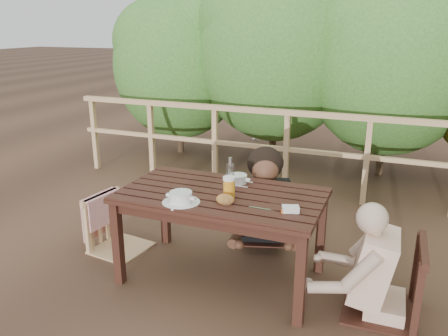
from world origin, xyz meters
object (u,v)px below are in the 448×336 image
at_px(diner_right, 394,227).
at_px(chair_far, 263,197).
at_px(soup_far, 238,179).
at_px(butter_tub, 291,210).
at_px(woman, 265,166).
at_px(chair_left, 118,201).
at_px(beer_glass, 229,188).
at_px(soup_near, 181,198).
at_px(tumbler, 227,202).
at_px(bottle, 230,175).
at_px(chair_right, 387,244).
at_px(bread_roll, 225,200).
at_px(table, 222,236).

bearing_deg(diner_right, chair_far, 54.53).
distance_m(chair_far, soup_far, 0.62).
bearing_deg(butter_tub, woman, 96.63).
bearing_deg(chair_left, woman, -50.29).
relative_size(woman, beer_glass, 8.12).
bearing_deg(diner_right, butter_tub, 101.89).
xyz_separation_m(chair_far, soup_near, (-0.30, -1.06, 0.34)).
relative_size(chair_far, tumbler, 11.37).
relative_size(diner_right, soup_near, 4.83).
relative_size(soup_near, bottle, 1.01).
bearing_deg(diner_right, chair_right, 89.16).
distance_m(chair_right, beer_glass, 1.15).
height_order(chair_far, beer_glass, beer_glass).
bearing_deg(bottle, chair_right, -4.67).
xyz_separation_m(soup_far, beer_glass, (0.05, -0.33, 0.05)).
xyz_separation_m(chair_far, tumbler, (0.02, -0.99, 0.33)).
relative_size(woman, diner_right, 1.08).
bearing_deg(bread_roll, butter_tub, 2.68).
distance_m(soup_far, beer_glass, 0.34).
bearing_deg(beer_glass, chair_left, 171.29).
xyz_separation_m(chair_far, soup_far, (-0.06, -0.52, 0.33)).
height_order(tumbler, butter_tub, tumbler).
xyz_separation_m(bread_roll, tumbler, (0.02, -0.03, -0.00)).
relative_size(chair_right, soup_near, 3.83).
distance_m(chair_right, butter_tub, 0.69).
xyz_separation_m(chair_right, bottle, (-1.17, 0.10, 0.32)).
bearing_deg(chair_left, diner_right, -85.06).
distance_m(beer_glass, butter_tub, 0.49).
xyz_separation_m(table, soup_far, (0.04, 0.25, 0.39)).
bearing_deg(beer_glass, diner_right, 3.32).
xyz_separation_m(soup_far, tumbler, (0.09, -0.47, -0.00)).
distance_m(woman, soup_far, 0.55).
bearing_deg(tumbler, chair_far, 91.42).
distance_m(woman, bottle, 0.72).
height_order(bread_roll, bottle, bottle).
height_order(chair_far, soup_near, chair_far).
distance_m(chair_left, butter_tub, 1.63).
height_order(soup_far, bottle, bottle).
height_order(chair_left, bread_roll, chair_left).
height_order(bottle, tumbler, bottle).
bearing_deg(bread_roll, tumbler, -52.44).
bearing_deg(chair_far, diner_right, -51.83).
bearing_deg(soup_far, tumbler, -79.42).
bearing_deg(soup_near, butter_tub, 9.05).
height_order(chair_left, soup_far, chair_left).
relative_size(chair_left, bottle, 3.41).
distance_m(table, chair_left, 1.03).
distance_m(chair_right, bottle, 1.22).
xyz_separation_m(woman, butter_tub, (0.47, -0.96, 0.02)).
relative_size(chair_right, beer_glass, 5.97).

